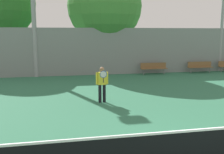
# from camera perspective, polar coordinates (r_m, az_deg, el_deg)

# --- Properties ---
(tennis_net) EXTENTS (11.00, 0.09, 0.99)m
(tennis_net) POSITION_cam_1_polar(r_m,az_deg,el_deg) (6.45, 20.21, -14.47)
(tennis_net) COLOR #99999E
(tennis_net) RESTS_ON ground_plane
(tennis_player) EXTENTS (0.56, 0.41, 1.59)m
(tennis_player) POSITION_cam_1_polar(r_m,az_deg,el_deg) (11.58, -2.18, -1.23)
(tennis_player) COLOR black
(tennis_player) RESTS_ON ground_plane
(bench_courtside_near) EXTENTS (1.99, 0.40, 0.85)m
(bench_courtside_near) POSITION_cam_1_polar(r_m,az_deg,el_deg) (21.48, 18.61, 2.30)
(bench_courtside_near) COLOR brown
(bench_courtside_near) RESTS_ON ground_plane
(bench_by_gate) EXTENTS (2.01, 0.40, 0.85)m
(bench_by_gate) POSITION_cam_1_polar(r_m,az_deg,el_deg) (19.86, 9.06, 2.12)
(bench_by_gate) COLOR brown
(bench_by_gate) RESTS_ON ground_plane
(light_pole_center_back) EXTENTS (0.90, 0.60, 9.23)m
(light_pole_center_back) POSITION_cam_1_polar(r_m,az_deg,el_deg) (19.22, -16.83, 15.46)
(light_pole_center_back) COLOR #939399
(light_pole_center_back) RESTS_ON ground_plane
(back_fence) EXTENTS (31.86, 0.06, 3.43)m
(back_fence) POSITION_cam_1_polar(r_m,az_deg,el_deg) (19.34, -1.85, 5.57)
(back_fence) COLOR gray
(back_fence) RESTS_ON ground_plane
(tree_green_tall) EXTENTS (5.86, 5.86, 8.08)m
(tree_green_tall) POSITION_cam_1_polar(r_m,az_deg,el_deg) (21.42, -1.62, 15.15)
(tree_green_tall) COLOR brown
(tree_green_tall) RESTS_ON ground_plane
(tree_green_broad) EXTENTS (5.67, 5.67, 8.29)m
(tree_green_broad) POSITION_cam_1_polar(r_m,az_deg,el_deg) (24.01, -23.20, 14.53)
(tree_green_broad) COLOR brown
(tree_green_broad) RESTS_ON ground_plane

